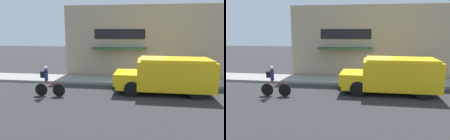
# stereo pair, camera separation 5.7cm
# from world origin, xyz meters

# --- Properties ---
(ground_plane) EXTENTS (70.00, 70.00, 0.00)m
(ground_plane) POSITION_xyz_m (0.00, 0.00, 0.00)
(ground_plane) COLOR #2B2B2D
(sidewalk) EXTENTS (28.00, 2.38, 0.16)m
(sidewalk) POSITION_xyz_m (0.00, 1.19, 0.08)
(sidewalk) COLOR gray
(sidewalk) RESTS_ON ground_plane
(storefront) EXTENTS (12.48, 1.12, 5.57)m
(storefront) POSITION_xyz_m (-0.08, 2.62, 2.78)
(storefront) COLOR tan
(storefront) RESTS_ON ground_plane
(school_bus) EXTENTS (5.67, 2.78, 2.09)m
(school_bus) POSITION_xyz_m (1.33, -1.34, 1.10)
(school_bus) COLOR yellow
(school_bus) RESTS_ON ground_plane
(cyclist) EXTENTS (1.75, 0.20, 1.73)m
(cyclist) POSITION_xyz_m (-5.40, -2.90, 0.80)
(cyclist) COLOR black
(cyclist) RESTS_ON ground_plane
(trash_bin) EXTENTS (0.47, 0.47, 0.80)m
(trash_bin) POSITION_xyz_m (0.75, 1.39, 0.56)
(trash_bin) COLOR slate
(trash_bin) RESTS_ON sidewalk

